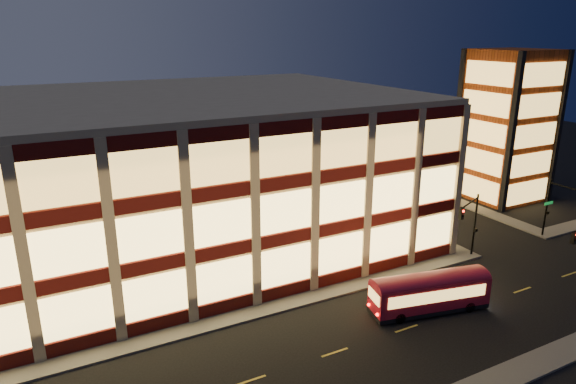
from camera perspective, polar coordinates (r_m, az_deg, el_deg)
ground at (r=38.03m, az=-5.12°, el=-14.37°), size 200.00×200.00×0.00m
sidewalk_office_south at (r=37.95m, az=-10.05°, el=-14.54°), size 54.00×2.00×0.15m
sidewalk_office_east at (r=61.95m, az=8.44°, el=-1.48°), size 2.00×30.00×0.15m
sidewalk_tower_west at (r=68.78m, az=15.87°, el=-0.05°), size 2.00×30.00×0.15m
office_building at (r=49.45m, az=-16.19°, el=1.81°), size 50.45×30.45×14.50m
stair_tower at (r=67.75m, az=23.13°, el=6.73°), size 8.60×8.60×18.00m
traffic_signal_far at (r=48.42m, az=19.61°, el=-2.76°), size 3.79×1.87×6.00m
traffic_signal_right at (r=56.53m, az=28.09°, el=-0.99°), size 1.20×4.37×6.00m
trolley_bus at (r=40.01m, az=15.46°, el=-10.50°), size 9.22×4.05×3.03m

